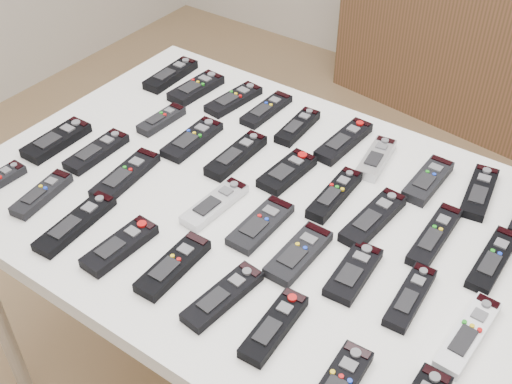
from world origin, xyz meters
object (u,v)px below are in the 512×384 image
Objects in this scene: remote_7 at (428,180)px; remote_19 at (97,151)px; remote_31 at (173,266)px; remote_10 at (162,120)px; remote_6 at (376,159)px; remote_15 at (373,218)px; remote_20 at (126,175)px; remote_2 at (234,99)px; remote_29 at (76,223)px; remote_3 at (266,110)px; remote_5 at (344,141)px; remote_0 at (171,75)px; remote_8 at (479,192)px; remote_22 at (261,224)px; remote_30 at (120,246)px; remote_33 at (274,326)px; remote_14 at (334,195)px; remote_26 at (468,334)px; remote_11 at (192,139)px; remote_21 at (215,204)px; remote_28 at (42,194)px; remote_1 at (196,88)px; table at (256,219)px; remote_16 at (435,236)px; remote_18 at (57,140)px; remote_23 at (299,254)px; remote_32 at (223,296)px; remote_25 at (410,297)px; remote_4 at (298,127)px; remote_13 at (287,172)px; remote_12 at (236,155)px; remote_17 at (493,260)px; remote_24 at (353,272)px.

remote_19 is (-0.69, -0.35, -0.00)m from remote_7.
remote_10 is at bearing 132.98° from remote_31.
remote_15 is at bearing -72.42° from remote_6.
remote_31 reaches higher than remote_20.
remote_29 is at bearing -80.85° from remote_2.
remote_3 is 0.23m from remote_5.
remote_8 is (0.89, 0.01, -0.00)m from remote_0.
remote_30 reaches higher than remote_22.
remote_3 is 0.70m from remote_33.
remote_14 reaches higher than remote_26.
remote_30 reaches higher than remote_11.
remote_28 is (-0.33, -0.19, 0.00)m from remote_21.
remote_6 is at bearing 23.51° from remote_11.
remote_1 is 0.88× the size of remote_20.
remote_26 is at bearing -9.96° from table.
remote_29 is at bearing -148.85° from remote_16.
remote_18 is 0.68m from remote_23.
remote_10 is 0.73× the size of remote_20.
remote_1 is 0.97× the size of remote_2.
remote_16 is 0.28m from remote_23.
remote_7 is (0.28, 0.26, 0.07)m from table.
remote_6 is (0.65, -0.02, -0.00)m from remote_0.
remote_20 is 0.43m from remote_32.
remote_0 reaches higher than table.
remote_7 is 0.40m from remote_22.
remote_25 is 0.57m from remote_30.
remote_1 is 0.62m from remote_30.
remote_1 reaches higher than remote_2.
remote_7 is (0.56, -0.02, 0.00)m from remote_2.
remote_7 is 1.00× the size of remote_33.
remote_30 is (-0.13, -0.29, 0.07)m from table.
remote_19 is at bearing -174.84° from remote_21.
remote_4 is at bearing -3.02° from remote_0.
remote_23 is (0.57, -0.37, -0.00)m from remote_1.
remote_3 is 1.09× the size of remote_13.
remote_33 is (0.73, -0.56, 0.00)m from remote_0.
remote_20 is (-0.00, -0.40, 0.00)m from remote_2.
remote_10 reaches higher than remote_29.
remote_12 reaches higher than remote_17.
remote_12 is 0.33m from remote_19.
remote_6 is 1.00× the size of remote_28.
remote_20 is 1.23× the size of remote_24.
remote_18 is at bearing -141.74° from remote_5.
remote_22 is at bearing 1.26° from remote_19.
remote_13 is 0.93× the size of remote_33.
remote_5 is 0.43m from remote_24.
remote_6 reaches higher than remote_26.
remote_10 is 0.77× the size of remote_14.
remote_16 is (0.55, -0.19, 0.00)m from remote_3.
remote_14 is at bearing 40.98° from remote_29.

